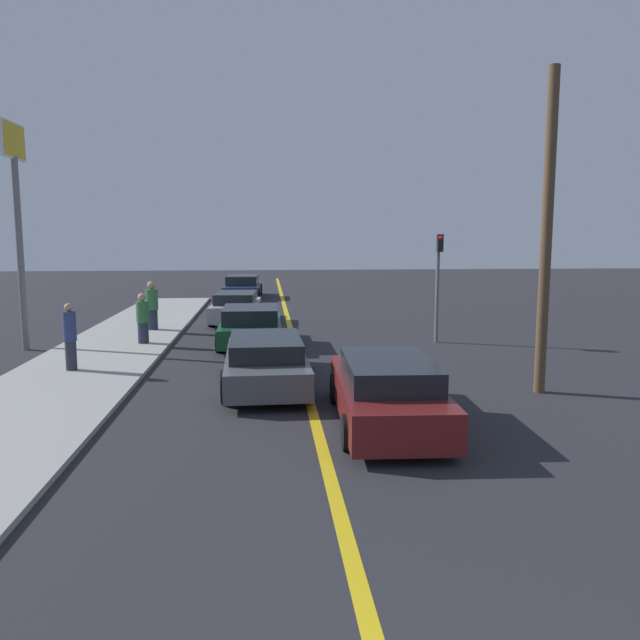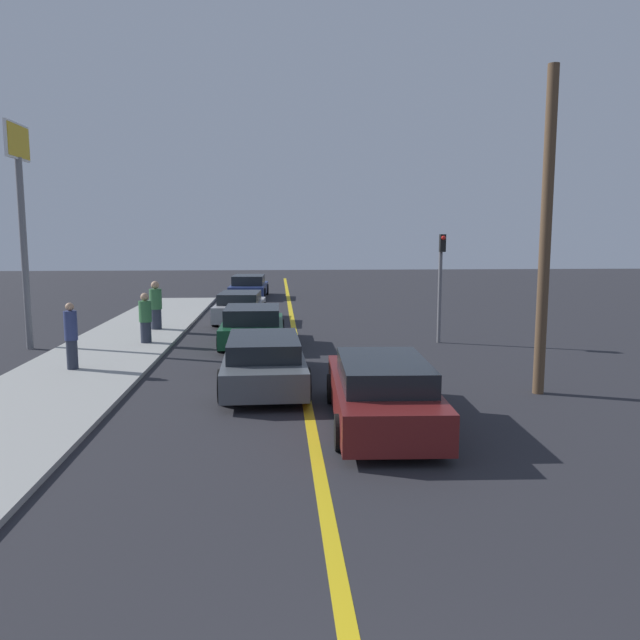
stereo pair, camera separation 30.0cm
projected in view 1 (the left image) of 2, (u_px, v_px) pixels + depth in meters
road_center_line at (294, 343)px, 20.13m from camera, size 0.20×60.00×0.01m
sidewalk_left at (100, 357)px, 17.58m from camera, size 3.36×31.82×0.10m
car_near_right_lane at (386, 391)px, 11.45m from camera, size 2.00×4.74×1.25m
car_ahead_center at (266, 361)px, 14.28m from camera, size 2.00×4.77×1.18m
car_far_distant at (251, 326)px, 19.70m from camera, size 2.02×4.08×1.23m
car_parked_left_lot at (236, 307)px, 24.86m from camera, size 2.03×4.34×1.20m
car_oncoming_far at (243, 287)px, 34.55m from camera, size 2.13×4.70×1.25m
pedestrian_mid_group at (70, 337)px, 15.50m from camera, size 0.32×0.32×1.68m
pedestrian_far_standing at (143, 319)px, 19.39m from camera, size 0.39×0.39×1.57m
pedestrian_by_sign at (152, 306)px, 22.18m from camera, size 0.44×0.44×1.73m
traffic_light at (438, 276)px, 19.89m from camera, size 0.18×0.40×3.48m
roadside_sign at (16, 190)px, 18.25m from camera, size 0.20×1.64×6.70m
utility_pole at (547, 234)px, 13.36m from camera, size 0.24×0.24×6.96m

